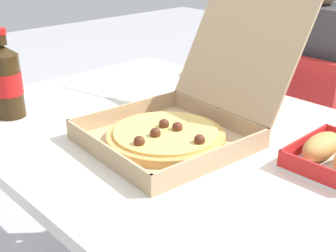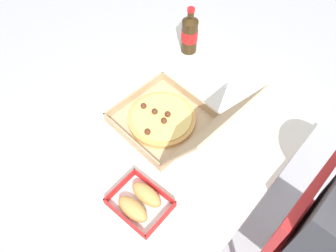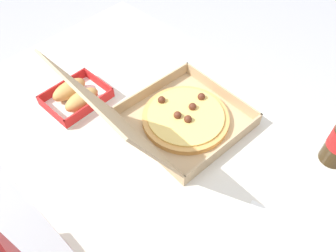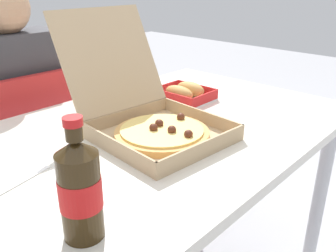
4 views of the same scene
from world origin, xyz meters
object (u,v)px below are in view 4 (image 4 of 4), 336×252
at_px(pizza_box_open, 151,118).
at_px(bread_side_box, 185,92).
at_px(chair, 27,153).
at_px(diner_person, 13,103).
at_px(cola_bottle, 80,189).

distance_m(pizza_box_open, bread_side_box, 0.33).
xyz_separation_m(chair, bread_side_box, (0.38, -0.53, 0.29)).
distance_m(diner_person, pizza_box_open, 0.73).
distance_m(pizza_box_open, cola_bottle, 0.45).
bearing_deg(cola_bottle, pizza_box_open, 29.55).
distance_m(diner_person, cola_bottle, 1.01).
distance_m(bread_side_box, cola_bottle, 0.79).
bearing_deg(chair, diner_person, 88.75).
relative_size(pizza_box_open, bread_side_box, 2.58).
bearing_deg(pizza_box_open, chair, 96.29).
distance_m(diner_person, bread_side_box, 0.70).
bearing_deg(bread_side_box, chair, 125.61).
relative_size(chair, bread_side_box, 4.34).
xyz_separation_m(diner_person, cola_bottle, (-0.32, -0.94, 0.15)).
distance_m(chair, bread_side_box, 0.71).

